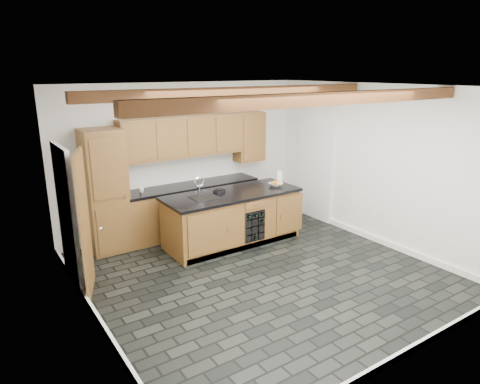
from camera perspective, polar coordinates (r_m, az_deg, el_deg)
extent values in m
plane|color=black|center=(6.72, 2.88, -10.73)|extent=(5.00, 5.00, 0.00)
plane|color=white|center=(8.30, -7.35, 4.64)|extent=(5.00, 0.00, 5.00)
plane|color=white|center=(5.18, -19.74, -3.20)|extent=(0.00, 5.00, 5.00)
plane|color=white|center=(7.93, 17.73, 3.47)|extent=(0.00, 5.00, 5.00)
plane|color=white|center=(6.00, 3.26, 13.89)|extent=(5.00, 5.00, 0.00)
cube|color=#553315|center=(5.10, 11.55, 12.09)|extent=(4.90, 0.15, 0.15)
cube|color=#553315|center=(6.49, -0.02, 13.19)|extent=(4.90, 0.15, 0.15)
cube|color=white|center=(5.75, -18.23, -15.98)|extent=(0.04, 5.00, 0.10)
cube|color=white|center=(8.30, 16.85, -5.67)|extent=(0.04, 5.00, 0.10)
cube|color=white|center=(5.21, 20.41, -19.87)|extent=(5.00, 0.04, 0.10)
cube|color=white|center=(6.51, -22.07, -3.09)|extent=(0.06, 0.94, 2.04)
cube|color=brown|center=(6.22, -20.01, -3.94)|extent=(0.31, 0.77, 2.00)
cube|color=white|center=(8.97, 9.97, 2.91)|extent=(0.06, 0.98, 2.04)
cube|color=black|center=(8.99, 10.08, 2.80)|extent=(0.02, 0.86, 1.96)
cube|color=brown|center=(7.53, -17.50, 0.09)|extent=(0.65, 0.60, 2.10)
cube|color=brown|center=(8.27, -6.33, -2.25)|extent=(2.60, 0.60, 0.88)
cube|color=black|center=(8.14, -6.43, 0.86)|extent=(2.64, 0.62, 0.05)
cube|color=white|center=(8.32, -7.42, 3.19)|extent=(2.60, 0.02, 0.52)
cube|color=brown|center=(8.01, -7.70, 7.31)|extent=(2.40, 0.35, 0.75)
cube|color=brown|center=(8.79, 1.20, 7.39)|extent=(0.60, 0.35, 1.00)
cube|color=brown|center=(7.68, -1.06, -3.60)|extent=(2.40, 0.90, 0.88)
cube|color=black|center=(7.54, -1.07, -0.27)|extent=(2.46, 0.96, 0.05)
cube|color=brown|center=(6.95, -4.00, -5.45)|extent=(0.80, 0.02, 0.70)
cube|color=brown|center=(7.86, 6.62, -2.94)|extent=(0.60, 0.02, 0.70)
cube|color=black|center=(7.55, 1.37, -4.28)|extent=(0.42, 0.30, 0.56)
cylinder|color=black|center=(7.60, 1.54, -5.86)|extent=(0.07, 0.26, 0.07)
cylinder|color=black|center=(7.57, 2.42, -3.67)|extent=(0.07, 0.26, 0.07)
cylinder|color=black|center=(7.37, 0.67, -3.05)|extent=(0.07, 0.26, 0.07)
cylinder|color=black|center=(7.53, 2.43, -2.66)|extent=(0.07, 0.26, 0.07)
cylinder|color=black|center=(7.45, 1.56, -2.86)|extent=(0.07, 0.26, 0.07)
cube|color=black|center=(7.27, -4.73, -0.79)|extent=(0.45, 0.40, 0.02)
cylinder|color=silver|center=(7.39, -5.43, 0.32)|extent=(0.02, 0.02, 0.20)
torus|color=silver|center=(7.35, -5.45, 1.37)|extent=(0.18, 0.02, 0.18)
cylinder|color=silver|center=(7.37, -5.96, -0.22)|extent=(0.02, 0.02, 0.08)
cylinder|color=silver|center=(7.44, -4.87, -0.03)|extent=(0.02, 0.02, 0.08)
cube|color=black|center=(7.57, -2.78, 0.15)|extent=(0.23, 0.16, 0.05)
cylinder|color=black|center=(7.56, -2.78, 0.38)|extent=(0.14, 0.14, 0.02)
imported|color=beige|center=(7.97, 4.79, 0.99)|extent=(0.26, 0.26, 0.06)
sphere|color=red|center=(7.99, 5.08, 1.26)|extent=(0.07, 0.07, 0.07)
sphere|color=orange|center=(8.01, 4.67, 1.30)|extent=(0.07, 0.07, 0.07)
sphere|color=#598724|center=(7.96, 4.44, 1.22)|extent=(0.07, 0.07, 0.07)
sphere|color=red|center=(7.91, 4.69, 1.13)|extent=(0.07, 0.07, 0.07)
sphere|color=yellow|center=(7.93, 5.09, 1.15)|extent=(0.07, 0.07, 0.07)
cylinder|color=white|center=(8.15, 5.26, 1.96)|extent=(0.11, 0.11, 0.24)
imported|color=white|center=(7.74, -13.01, 0.27)|extent=(0.11, 0.11, 0.09)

